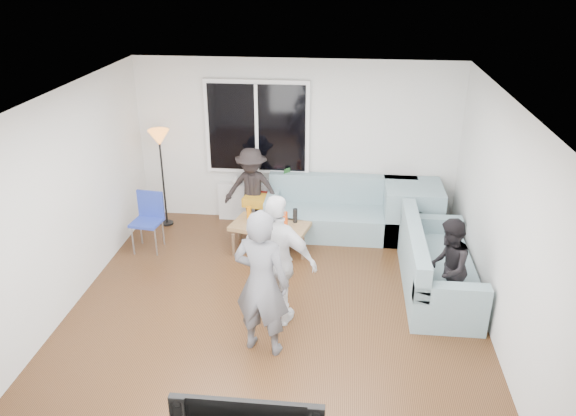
# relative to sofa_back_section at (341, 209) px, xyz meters

# --- Properties ---
(floor) EXTENTS (5.00, 5.50, 0.04)m
(floor) POSITION_rel_sofa_back_section_xyz_m (-0.75, -2.27, -0.45)
(floor) COLOR #56351C
(floor) RESTS_ON ground
(ceiling) EXTENTS (5.00, 5.50, 0.04)m
(ceiling) POSITION_rel_sofa_back_section_xyz_m (-0.75, -2.27, 2.20)
(ceiling) COLOR white
(ceiling) RESTS_ON ground
(wall_back) EXTENTS (5.00, 0.04, 2.60)m
(wall_back) POSITION_rel_sofa_back_section_xyz_m (-0.75, 0.50, 0.88)
(wall_back) COLOR silver
(wall_back) RESTS_ON ground
(wall_front) EXTENTS (5.00, 0.04, 2.60)m
(wall_front) POSITION_rel_sofa_back_section_xyz_m (-0.75, -5.04, 0.88)
(wall_front) COLOR silver
(wall_front) RESTS_ON ground
(wall_left) EXTENTS (0.04, 5.50, 2.60)m
(wall_left) POSITION_rel_sofa_back_section_xyz_m (-3.27, -2.27, 0.88)
(wall_left) COLOR silver
(wall_left) RESTS_ON ground
(wall_right) EXTENTS (0.04, 5.50, 2.60)m
(wall_right) POSITION_rel_sofa_back_section_xyz_m (1.77, -2.27, 0.88)
(wall_right) COLOR silver
(wall_right) RESTS_ON ground
(window_frame) EXTENTS (1.62, 0.06, 1.47)m
(window_frame) POSITION_rel_sofa_back_section_xyz_m (-1.35, 0.42, 1.12)
(window_frame) COLOR white
(window_frame) RESTS_ON wall_back
(window_glass) EXTENTS (1.50, 0.02, 1.35)m
(window_glass) POSITION_rel_sofa_back_section_xyz_m (-1.35, 0.38, 1.12)
(window_glass) COLOR black
(window_glass) RESTS_ON window_frame
(window_mullion) EXTENTS (0.05, 0.03, 1.35)m
(window_mullion) POSITION_rel_sofa_back_section_xyz_m (-1.35, 0.37, 1.12)
(window_mullion) COLOR white
(window_mullion) RESTS_ON window_frame
(radiator) EXTENTS (1.30, 0.12, 0.62)m
(radiator) POSITION_rel_sofa_back_section_xyz_m (-1.35, 0.38, -0.11)
(radiator) COLOR silver
(radiator) RESTS_ON floor
(potted_plant) EXTENTS (0.21, 0.18, 0.33)m
(potted_plant) POSITION_rel_sofa_back_section_xyz_m (-0.91, 0.35, 0.36)
(potted_plant) COLOR #255D26
(potted_plant) RESTS_ON radiator
(vase) EXTENTS (0.17, 0.17, 0.16)m
(vase) POSITION_rel_sofa_back_section_xyz_m (-1.69, 0.35, 0.27)
(vase) COLOR silver
(vase) RESTS_ON radiator
(sofa_back_section) EXTENTS (2.30, 0.85, 0.85)m
(sofa_back_section) POSITION_rel_sofa_back_section_xyz_m (0.00, 0.00, 0.00)
(sofa_back_section) COLOR gray
(sofa_back_section) RESTS_ON floor
(sofa_right_section) EXTENTS (2.00, 0.85, 0.85)m
(sofa_right_section) POSITION_rel_sofa_back_section_xyz_m (1.27, -1.49, 0.00)
(sofa_right_section) COLOR gray
(sofa_right_section) RESTS_ON floor
(sofa_corner) EXTENTS (0.85, 0.85, 0.85)m
(sofa_corner) POSITION_rel_sofa_back_section_xyz_m (1.07, 0.00, 0.00)
(sofa_corner) COLOR gray
(sofa_corner) RESTS_ON floor
(cushion_yellow) EXTENTS (0.43, 0.38, 0.14)m
(cushion_yellow) POSITION_rel_sofa_back_section_xyz_m (-1.31, -0.02, 0.09)
(cushion_yellow) COLOR #BC821B
(cushion_yellow) RESTS_ON sofa_back_section
(cushion_red) EXTENTS (0.42, 0.37, 0.13)m
(cushion_red) POSITION_rel_sofa_back_section_xyz_m (-1.18, 0.06, 0.09)
(cushion_red) COLOR maroon
(cushion_red) RESTS_ON sofa_back_section
(coffee_table) EXTENTS (1.21, 0.84, 0.40)m
(coffee_table) POSITION_rel_sofa_back_section_xyz_m (-1.02, -0.62, -0.22)
(coffee_table) COLOR #A98551
(coffee_table) RESTS_ON floor
(pitcher) EXTENTS (0.17, 0.17, 0.17)m
(pitcher) POSITION_rel_sofa_back_section_xyz_m (-1.13, -0.65, 0.06)
(pitcher) COLOR maroon
(pitcher) RESTS_ON coffee_table
(side_chair) EXTENTS (0.45, 0.45, 0.86)m
(side_chair) POSITION_rel_sofa_back_section_xyz_m (-2.80, -0.82, 0.01)
(side_chair) COLOR #2538A0
(side_chair) RESTS_ON floor
(floor_lamp) EXTENTS (0.32, 0.32, 1.56)m
(floor_lamp) POSITION_rel_sofa_back_section_xyz_m (-2.80, 0.05, 0.36)
(floor_lamp) COLOR orange
(floor_lamp) RESTS_ON floor
(player_left) EXTENTS (0.69, 0.53, 1.67)m
(player_left) POSITION_rel_sofa_back_section_xyz_m (-0.80, -2.91, 0.41)
(player_left) COLOR #4F4F55
(player_left) RESTS_ON floor
(player_right) EXTENTS (1.00, 0.60, 1.60)m
(player_right) POSITION_rel_sofa_back_section_xyz_m (-0.69, -2.38, 0.37)
(player_right) COLOR silver
(player_right) RESTS_ON floor
(spectator_right) EXTENTS (0.60, 0.69, 1.23)m
(spectator_right) POSITION_rel_sofa_back_section_xyz_m (1.27, -2.00, 0.19)
(spectator_right) COLOR black
(spectator_right) RESTS_ON floor
(spectator_back) EXTENTS (0.90, 0.56, 1.34)m
(spectator_back) POSITION_rel_sofa_back_section_xyz_m (-1.39, 0.03, 0.24)
(spectator_back) COLOR black
(spectator_back) RESTS_ON floor
(bottle_d) EXTENTS (0.07, 0.07, 0.26)m
(bottle_d) POSITION_rel_sofa_back_section_xyz_m (-0.79, -0.73, 0.11)
(bottle_d) COLOR #E14A14
(bottle_d) RESTS_ON coffee_table
(bottle_e) EXTENTS (0.07, 0.07, 0.21)m
(bottle_e) POSITION_rel_sofa_back_section_xyz_m (-0.67, -0.50, 0.08)
(bottle_e) COLOR black
(bottle_e) RESTS_ON coffee_table
(bottle_a) EXTENTS (0.07, 0.07, 0.21)m
(bottle_a) POSITION_rel_sofa_back_section_xyz_m (-1.35, -0.50, 0.08)
(bottle_a) COLOR orange
(bottle_a) RESTS_ON coffee_table
(bottle_c) EXTENTS (0.07, 0.07, 0.20)m
(bottle_c) POSITION_rel_sofa_back_section_xyz_m (-0.95, -0.43, 0.08)
(bottle_c) COLOR black
(bottle_c) RESTS_ON coffee_table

